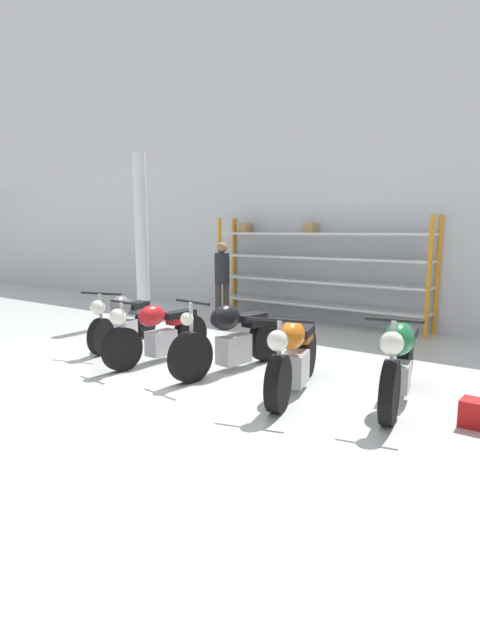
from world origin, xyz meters
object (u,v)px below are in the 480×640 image
motorcycle_grey (124,319)px  motorcycle_red (157,333)px  shelving_rack (314,267)px  person_browsing (222,275)px  motorcycle_orange (294,357)px  motorcycle_green (399,360)px  motorcycle_black (231,339)px

motorcycle_grey → motorcycle_red: size_ratio=0.98×
shelving_rack → motorcycle_red: size_ratio=2.48×
motorcycle_grey → person_browsing: size_ratio=1.13×
motorcycle_red → motorcycle_orange: size_ratio=0.98×
motorcycle_grey → motorcycle_orange: size_ratio=0.96×
person_browsing → motorcycle_red: bearing=150.5°
shelving_rack → person_browsing: shelving_rack is taller
shelving_rack → person_browsing: (-1.62, -1.13, -0.18)m
motorcycle_red → person_browsing: person_browsing is taller
motorcycle_red → motorcycle_green: (3.59, 0.31, 0.08)m
motorcycle_green → person_browsing: size_ratio=1.18×
motorcycle_grey → motorcycle_orange: bearing=65.7°
motorcycle_red → motorcycle_orange: motorcycle_orange is taller
motorcycle_grey → motorcycle_green: bearing=71.6°
motorcycle_red → motorcycle_green: 3.60m
motorcycle_grey → motorcycle_black: motorcycle_black is taller
shelving_rack → motorcycle_red: shelving_rack is taller
motorcycle_green → motorcycle_black: bearing=-101.5°
shelving_rack → motorcycle_green: size_ratio=2.42×
motorcycle_black → motorcycle_orange: bearing=82.0°
motorcycle_red → motorcycle_black: 1.23m
shelving_rack → motorcycle_red: 4.42m
motorcycle_black → person_browsing: size_ratio=1.28×
motorcycle_grey → motorcycle_green: motorcycle_green is taller
motorcycle_red → motorcycle_black: motorcycle_black is taller
shelving_rack → motorcycle_red: bearing=-94.0°
shelving_rack → motorcycle_grey: shelving_rack is taller
motorcycle_green → motorcycle_red: bearing=-97.5°
motorcycle_green → person_browsing: bearing=-133.0°
person_browsing → shelving_rack: bearing=-106.8°
motorcycle_red → motorcycle_black: (1.20, 0.27, 0.02)m
person_browsing → motorcycle_green: bearing=-172.4°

